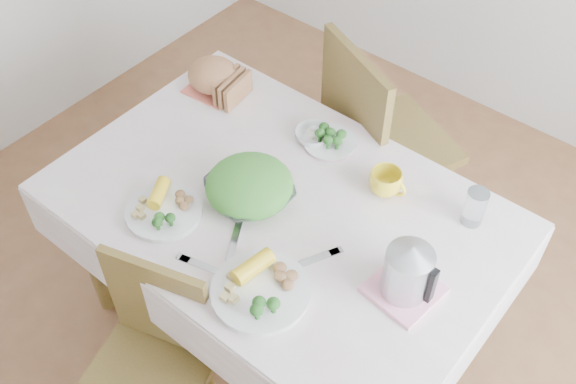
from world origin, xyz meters
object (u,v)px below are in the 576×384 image
Objects in this scene: salad_bowl at (250,192)px; electric_kettle at (409,267)px; yellow_mug at (386,182)px; dinner_plate_left at (164,212)px; chair_near at (140,376)px; chair_far at (391,149)px; dinner_plate_right at (261,292)px; dining_table at (281,272)px.

electric_kettle is (0.60, 0.01, 0.09)m from salad_bowl.
salad_bowl is at bearing -136.55° from yellow_mug.
electric_kettle is (0.78, 0.24, 0.11)m from dinner_plate_left.
chair_near is at bearing -85.76° from salad_bowl.
chair_near is 4.23× the size of electric_kettle.
electric_kettle is at bearing 147.32° from chair_far.
chair_far is 1.02m from electric_kettle.
yellow_mug is (0.05, 0.58, 0.03)m from dinner_plate_right.
electric_kettle reaches higher than chair_near.
yellow_mug reaches higher than dinner_plate_left.
dinner_plate_left is at bearing -127.34° from salad_bowl.
salad_bowl is 1.38× the size of electric_kettle.
dinner_plate_right reaches higher than dinner_plate_left.
dinner_plate_right is 0.44m from electric_kettle.
electric_kettle is at bearing 1.00° from salad_bowl.
chair_far is at bearing 75.40° from dinner_plate_left.
dinner_plate_right is (0.19, -1.05, 0.31)m from chair_far.
dining_table is 5.09× the size of salad_bowl.
yellow_mug is at bearing 48.67° from dining_table.
chair_far is 3.99× the size of dinner_plate_left.
dining_table is 0.65m from chair_near.
chair_far is 3.39× the size of dinner_plate_right.
chair_far reaches higher than dining_table.
chair_far is (-0.00, 0.74, 0.09)m from dining_table.
dining_table is 7.01× the size of electric_kettle.
yellow_mug is (0.51, 0.54, 0.03)m from dinner_plate_left.
yellow_mug reaches higher than salad_bowl.
dinner_plate_right is 0.58m from yellow_mug.
salad_bowl is at bearing 178.80° from electric_kettle.
dining_table is 0.74m from chair_far.
dining_table is at bearing 69.31° from chair_near.
dining_table is 12.26× the size of yellow_mug.
chair_near is (-0.05, -0.65, 0.09)m from dining_table.
dinner_plate_left is 0.82m from electric_kettle.
chair_far is at bearing 90.34° from dining_table.
electric_kettle is (0.27, -0.30, 0.08)m from yellow_mug.
electric_kettle is (0.51, -0.03, 0.51)m from dining_table.
electric_kettle is at bearing 40.55° from dinner_plate_right.
dinner_plate_right is at bearing -44.02° from salad_bowl.
salad_bowl is at bearing 77.80° from chair_near.
chair_near is 3.07× the size of salad_bowl.
dinner_plate_left reaches higher than dining_table.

